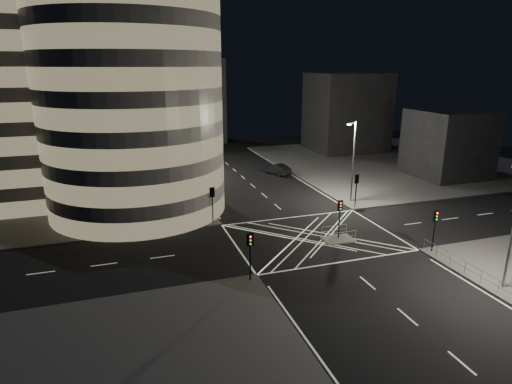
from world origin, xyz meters
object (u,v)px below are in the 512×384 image
object	(u,v)px
traffic_signal_nl	(250,248)
traffic_signal_island	(340,212)
central_island	(338,239)
street_lamp_left_near	(197,165)
traffic_signal_nr	(435,223)
street_lamp_right_far	(353,159)
traffic_signal_fr	(356,185)
sedan	(277,169)
street_lamp_left_far	(175,140)
traffic_signal_fl	(212,198)

from	to	relation	value
traffic_signal_nl	traffic_signal_island	xyz separation A→B (m)	(10.80, 5.30, 0.00)
central_island	street_lamp_left_near	world-z (taller)	street_lamp_left_near
traffic_signal_nr	street_lamp_right_far	world-z (taller)	street_lamp_right_far
traffic_signal_island	traffic_signal_fr	bearing A→B (deg)	50.67
traffic_signal_nr	traffic_signal_island	bearing A→B (deg)	142.07
traffic_signal_nl	street_lamp_left_near	distance (m)	18.99
traffic_signal_fr	street_lamp_left_near	distance (m)	19.14
traffic_signal_island	sedan	distance (m)	27.05
street_lamp_right_far	street_lamp_left_near	bearing A→B (deg)	170.97
traffic_signal_nr	street_lamp_right_far	bearing A→B (deg)	87.70
traffic_signal_nr	street_lamp_left_far	world-z (taller)	street_lamp_left_far
traffic_signal_nr	central_island	bearing A→B (deg)	142.07
traffic_signal_nr	street_lamp_left_near	xyz separation A→B (m)	(-18.24, 18.80, 2.63)
central_island	traffic_signal_fl	world-z (taller)	traffic_signal_fl
traffic_signal_fl	traffic_signal_fr	distance (m)	17.60
street_lamp_left_near	street_lamp_right_far	distance (m)	19.11
traffic_signal_fr	traffic_signal_nl	bearing A→B (deg)	-142.31
traffic_signal_island	sedan	world-z (taller)	traffic_signal_island
traffic_signal_fl	traffic_signal_nr	bearing A→B (deg)	-37.69
central_island	street_lamp_right_far	bearing A→B (deg)	54.70
sedan	street_lamp_left_far	bearing A→B (deg)	-40.81
street_lamp_left_near	street_lamp_left_far	distance (m)	18.00
traffic_signal_fr	traffic_signal_nr	bearing A→B (deg)	-90.00
street_lamp_left_far	traffic_signal_nr	bearing A→B (deg)	-63.64
traffic_signal_fr	street_lamp_right_far	world-z (taller)	street_lamp_right_far
traffic_signal_island	street_lamp_right_far	xyz separation A→B (m)	(7.44, 10.50, 2.63)
street_lamp_right_far	traffic_signal_nr	bearing A→B (deg)	-92.30
traffic_signal_nl	street_lamp_right_far	distance (m)	24.27
traffic_signal_fr	street_lamp_left_far	xyz separation A→B (m)	(-18.24, 23.20, 2.63)
traffic_signal_fr	traffic_signal_fl	bearing A→B (deg)	180.00
traffic_signal_nl	sedan	xyz separation A→B (m)	(14.44, 32.03, -2.08)
traffic_signal_fr	sedan	xyz separation A→B (m)	(-3.16, 18.43, -2.08)
sedan	street_lamp_right_far	bearing A→B (deg)	79.93
traffic_signal_nl	traffic_signal_island	distance (m)	12.03
traffic_signal_island	street_lamp_left_far	distance (m)	33.61
traffic_signal_nl	traffic_signal_nr	distance (m)	17.60
traffic_signal_nl	traffic_signal_fr	size ratio (longest dim) A/B	1.00
traffic_signal_fl	traffic_signal_fr	xyz separation A→B (m)	(17.60, 0.00, 0.00)
central_island	traffic_signal_island	distance (m)	2.84
traffic_signal_fl	traffic_signal_nl	bearing A→B (deg)	-90.00
street_lamp_left_near	street_lamp_right_far	size ratio (longest dim) A/B	1.00
traffic_signal_fr	street_lamp_right_far	bearing A→B (deg)	73.89
traffic_signal_nl	street_lamp_left_near	world-z (taller)	street_lamp_left_near
traffic_signal_nl	traffic_signal_island	size ratio (longest dim) A/B	1.00
traffic_signal_fl	traffic_signal_island	xyz separation A→B (m)	(10.80, -8.30, 0.00)
traffic_signal_fl	street_lamp_left_far	distance (m)	23.36
central_island	sedan	bearing A→B (deg)	82.25
traffic_signal_island	street_lamp_left_near	xyz separation A→B (m)	(-11.44, 13.50, 2.63)
traffic_signal_fr	traffic_signal_nr	size ratio (longest dim) A/B	1.00
traffic_signal_fr	sedan	distance (m)	18.81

